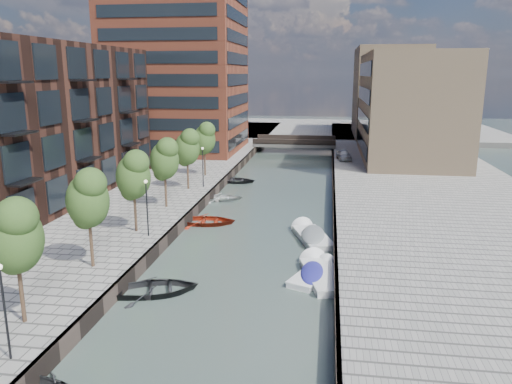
% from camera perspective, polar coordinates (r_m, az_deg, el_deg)
% --- Properties ---
extents(water, '(300.00, 300.00, 0.00)m').
position_cam_1_polar(water, '(50.46, 1.94, -0.79)').
color(water, '#38473F').
rests_on(water, ground).
extents(quay_right, '(20.00, 140.00, 1.00)m').
position_cam_1_polar(quay_right, '(51.17, 20.05, -0.84)').
color(quay_right, gray).
rests_on(quay_right, ground).
extents(quay_wall_left, '(0.25, 140.00, 1.00)m').
position_cam_1_polar(quay_wall_left, '(51.35, -4.84, -0.01)').
color(quay_wall_left, '#332823').
rests_on(quay_wall_left, ground).
extents(quay_wall_right, '(0.25, 140.00, 1.00)m').
position_cam_1_polar(quay_wall_right, '(50.06, 8.90, -0.48)').
color(quay_wall_right, '#332823').
rests_on(quay_wall_right, ground).
extents(far_closure, '(80.00, 40.00, 1.00)m').
position_cam_1_polar(far_closure, '(109.40, 5.49, 7.12)').
color(far_closure, gray).
rests_on(far_closure, ground).
extents(apartment_block, '(8.00, 38.00, 14.00)m').
position_cam_1_polar(apartment_block, '(46.43, -25.06, 6.76)').
color(apartment_block, black).
rests_on(apartment_block, quay_left).
extents(tower, '(18.00, 18.00, 30.00)m').
position_cam_1_polar(tower, '(77.04, -8.93, 15.95)').
color(tower, brown).
rests_on(tower, quay_left).
extents(tan_block_near, '(12.00, 25.00, 14.00)m').
position_cam_1_polar(tan_block_near, '(71.55, 17.07, 9.33)').
color(tan_block_near, tan).
rests_on(tan_block_near, quay_right).
extents(tan_block_far, '(12.00, 20.00, 16.00)m').
position_cam_1_polar(tan_block_far, '(97.26, 14.86, 10.98)').
color(tan_block_far, tan).
rests_on(tan_block_far, quay_right).
extents(bridge, '(13.00, 6.00, 1.30)m').
position_cam_1_polar(bridge, '(81.55, 4.48, 5.63)').
color(bridge, gray).
rests_on(bridge, ground).
extents(tree_1, '(2.50, 2.50, 5.95)m').
position_cam_1_polar(tree_1, '(25.06, -25.87, -4.35)').
color(tree_1, '#382619').
rests_on(tree_1, quay_left).
extents(tree_2, '(2.50, 2.50, 5.95)m').
position_cam_1_polar(tree_2, '(30.85, -18.69, -0.55)').
color(tree_2, '#382619').
rests_on(tree_2, quay_left).
extents(tree_3, '(2.50, 2.50, 5.95)m').
position_cam_1_polar(tree_3, '(37.06, -13.86, 2.02)').
color(tree_3, '#382619').
rests_on(tree_3, quay_left).
extents(tree_4, '(2.50, 2.50, 5.95)m').
position_cam_1_polar(tree_4, '(43.51, -10.43, 3.84)').
color(tree_4, '#382619').
rests_on(tree_4, quay_left).
extents(tree_5, '(2.50, 2.50, 5.95)m').
position_cam_1_polar(tree_5, '(50.11, -7.89, 5.18)').
color(tree_5, '#382619').
rests_on(tree_5, quay_left).
extents(tree_6, '(2.50, 2.50, 5.95)m').
position_cam_1_polar(tree_6, '(56.80, -5.93, 6.19)').
color(tree_6, '#382619').
rests_on(tree_6, quay_left).
extents(lamp_0, '(0.24, 0.24, 4.12)m').
position_cam_1_polar(lamp_0, '(22.65, -26.87, -11.15)').
color(lamp_0, black).
rests_on(lamp_0, quay_left).
extents(lamp_1, '(0.24, 0.24, 4.12)m').
position_cam_1_polar(lamp_1, '(36.07, -12.38, -1.13)').
color(lamp_1, black).
rests_on(lamp_1, quay_left).
extents(lamp_2, '(0.24, 0.24, 4.12)m').
position_cam_1_polar(lamp_2, '(51.00, -6.11, 3.33)').
color(lamp_2, black).
rests_on(lamp_2, quay_left).
extents(sloop_0, '(5.84, 4.99, 1.02)m').
position_cam_1_polar(sloop_0, '(29.96, -11.33, -11.26)').
color(sloop_0, black).
rests_on(sloop_0, ground).
extents(sloop_2, '(5.13, 3.86, 1.01)m').
position_cam_1_polar(sloop_2, '(42.33, -5.67, -3.66)').
color(sloop_2, maroon).
rests_on(sloop_2, ground).
extents(sloop_3, '(4.84, 3.91, 0.89)m').
position_cam_1_polar(sloop_3, '(50.08, -4.00, -0.93)').
color(sloop_3, '#BCBCBA').
rests_on(sloop_3, ground).
extents(sloop_4, '(4.81, 3.53, 0.97)m').
position_cam_1_polar(sloop_4, '(58.10, -2.40, 1.10)').
color(sloop_4, black).
rests_on(sloop_4, ground).
extents(motorboat_2, '(3.27, 5.96, 1.89)m').
position_cam_1_polar(motorboat_2, '(32.00, 7.37, -9.24)').
color(motorboat_2, white).
rests_on(motorboat_2, ground).
extents(motorboat_3, '(3.17, 4.82, 1.52)m').
position_cam_1_polar(motorboat_3, '(31.79, 6.77, -9.23)').
color(motorboat_3, white).
rests_on(motorboat_3, ground).
extents(motorboat_4, '(3.59, 5.89, 1.86)m').
position_cam_1_polar(motorboat_4, '(38.65, 6.28, -4.99)').
color(motorboat_4, silver).
rests_on(motorboat_4, ground).
extents(car, '(2.26, 4.25, 1.38)m').
position_cam_1_polar(car, '(68.35, 10.02, 4.21)').
color(car, silver).
rests_on(car, quay_right).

